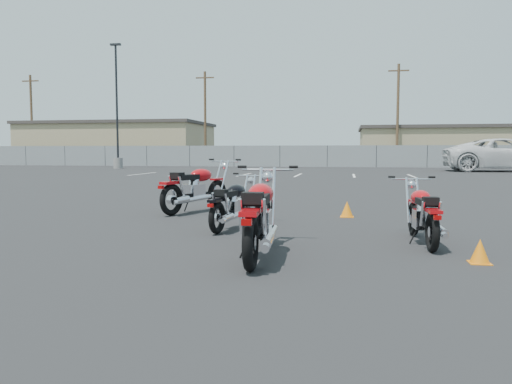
% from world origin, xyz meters
% --- Properties ---
extents(ground, '(120.00, 120.00, 0.00)m').
position_xyz_m(ground, '(0.00, 0.00, 0.00)').
color(ground, black).
rests_on(ground, ground).
extents(motorcycle_front_red, '(1.28, 2.26, 1.13)m').
position_xyz_m(motorcycle_front_red, '(-1.56, 3.07, 0.51)').
color(motorcycle_front_red, black).
rests_on(motorcycle_front_red, ground).
extents(motorcycle_second_black, '(0.73, 1.83, 0.90)m').
position_xyz_m(motorcycle_second_black, '(-0.26, 0.95, 0.41)').
color(motorcycle_second_black, black).
rests_on(motorcycle_second_black, ground).
extents(motorcycle_third_red, '(0.87, 2.24, 1.09)m').
position_xyz_m(motorcycle_third_red, '(0.58, -1.22, 0.50)').
color(motorcycle_third_red, black).
rests_on(motorcycle_third_red, ground).
extents(motorcycle_rear_red, '(0.72, 1.86, 0.91)m').
position_xyz_m(motorcycle_rear_red, '(2.68, 0.08, 0.41)').
color(motorcycle_rear_red, black).
rests_on(motorcycle_rear_red, ground).
extents(training_cone_near, '(0.26, 0.26, 0.31)m').
position_xyz_m(training_cone_near, '(1.63, 2.78, 0.16)').
color(training_cone_near, orange).
rests_on(training_cone_near, ground).
extents(training_cone_far, '(0.24, 0.24, 0.28)m').
position_xyz_m(training_cone_far, '(3.15, -1.10, 0.14)').
color(training_cone_far, orange).
rests_on(training_cone_far, ground).
extents(light_pole_west, '(0.80, 0.70, 9.34)m').
position_xyz_m(light_pole_west, '(-15.53, 28.32, 2.37)').
color(light_pole_west, gray).
rests_on(light_pole_west, ground).
extents(chainlink_fence, '(80.06, 0.06, 1.80)m').
position_xyz_m(chainlink_fence, '(-0.00, 35.00, 0.90)').
color(chainlink_fence, slate).
rests_on(chainlink_fence, ground).
extents(tan_building_west, '(18.40, 10.40, 4.30)m').
position_xyz_m(tan_building_west, '(-22.00, 42.00, 2.16)').
color(tan_building_west, tan).
rests_on(tan_building_west, ground).
extents(tan_building_east, '(14.40, 9.40, 3.70)m').
position_xyz_m(tan_building_east, '(10.00, 44.00, 1.86)').
color(tan_building_east, tan).
rests_on(tan_building_east, ground).
extents(utility_pole_a, '(1.80, 0.24, 9.00)m').
position_xyz_m(utility_pole_a, '(-30.00, 39.00, 4.69)').
color(utility_pole_a, '#4E3724').
rests_on(utility_pole_a, ground).
extents(utility_pole_b, '(1.80, 0.24, 9.00)m').
position_xyz_m(utility_pole_b, '(-12.00, 40.00, 4.69)').
color(utility_pole_b, '#4E3724').
rests_on(utility_pole_b, ground).
extents(utility_pole_c, '(1.80, 0.24, 9.00)m').
position_xyz_m(utility_pole_c, '(6.00, 39.00, 4.69)').
color(utility_pole_c, '#4E3724').
rests_on(utility_pole_c, ground).
extents(parking_line_stripes, '(15.12, 4.00, 0.01)m').
position_xyz_m(parking_line_stripes, '(-2.50, 20.00, 0.00)').
color(parking_line_stripes, silver).
rests_on(parking_line_stripes, ground).
extents(white_van, '(3.66, 8.93, 3.38)m').
position_xyz_m(white_van, '(11.78, 27.55, 1.69)').
color(white_van, silver).
rests_on(white_van, ground).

